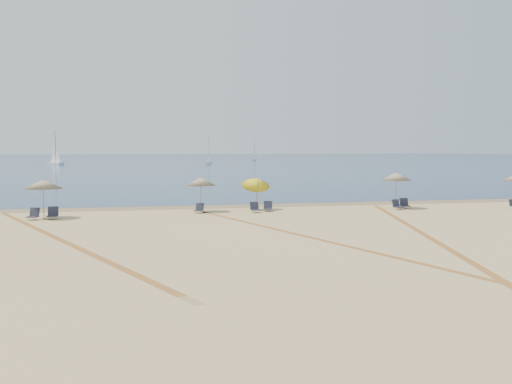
% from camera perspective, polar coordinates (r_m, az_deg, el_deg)
% --- Properties ---
extents(ground, '(160.00, 160.00, 0.00)m').
position_cam_1_polar(ground, '(19.86, 12.85, -7.97)').
color(ground, tan).
rests_on(ground, ground).
extents(ocean, '(500.00, 500.00, 0.00)m').
position_cam_1_polar(ocean, '(242.68, -10.67, 3.22)').
color(ocean, '#0C2151').
rests_on(ocean, ground).
extents(wet_sand, '(500.00, 500.00, 0.00)m').
position_cam_1_polar(wet_sand, '(42.55, -1.18, -1.35)').
color(wet_sand, olive).
rests_on(wet_sand, ground).
extents(umbrella_1, '(2.28, 2.28, 2.39)m').
position_cam_1_polar(umbrella_1, '(37.02, -20.09, 0.72)').
color(umbrella_1, gray).
rests_on(umbrella_1, ground).
extents(umbrella_2, '(1.93, 1.93, 2.35)m').
position_cam_1_polar(umbrella_2, '(38.62, -5.41, 1.04)').
color(umbrella_2, gray).
rests_on(umbrella_2, ground).
extents(umbrella_3, '(1.93, 1.98, 2.57)m').
position_cam_1_polar(umbrella_3, '(39.57, -0.03, 1.00)').
color(umbrella_3, gray).
rests_on(umbrella_3, ground).
extents(umbrella_4, '(2.12, 2.12, 2.57)m').
position_cam_1_polar(umbrella_4, '(41.77, 13.54, 1.49)').
color(umbrella_4, gray).
rests_on(umbrella_4, ground).
extents(chair_1, '(0.76, 0.83, 0.70)m').
position_cam_1_polar(chair_1, '(36.60, -20.91, -2.07)').
color(chair_1, black).
rests_on(chair_1, ground).
extents(chair_2, '(0.63, 0.74, 0.74)m').
position_cam_1_polar(chair_2, '(36.55, -19.24, -2.01)').
color(chair_2, black).
rests_on(chair_2, ground).
extents(chair_3, '(0.73, 0.78, 0.64)m').
position_cam_1_polar(chair_3, '(37.89, -5.56, -1.64)').
color(chair_3, black).
rests_on(chair_3, ground).
extents(chair_4, '(0.63, 0.72, 0.69)m').
position_cam_1_polar(chair_4, '(38.03, -0.10, -1.57)').
color(chair_4, black).
rests_on(chair_4, ground).
extents(chair_5, '(0.72, 0.78, 0.68)m').
position_cam_1_polar(chair_5, '(38.79, 1.18, -1.46)').
color(chair_5, black).
rests_on(chair_5, ground).
extents(chair_6, '(0.74, 0.80, 0.70)m').
position_cam_1_polar(chair_6, '(41.00, 13.63, -1.26)').
color(chair_6, black).
rests_on(chair_6, ground).
extents(chair_7, '(0.65, 0.74, 0.72)m').
position_cam_1_polar(chair_7, '(41.90, 14.32, -1.14)').
color(chair_7, black).
rests_on(chair_7, ground).
extents(sailboat_0, '(2.25, 5.37, 7.77)m').
position_cam_1_polar(sailboat_0, '(158.04, -4.62, 3.60)').
color(sailboat_0, white).
rests_on(sailboat_0, ocean).
extents(sailboat_1, '(2.37, 4.70, 6.79)m').
position_cam_1_polar(sailboat_1, '(207.23, -0.15, 3.69)').
color(sailboat_1, white).
rests_on(sailboat_1, ocean).
extents(sailboat_3, '(4.65, 5.69, 8.80)m').
position_cam_1_polar(sailboat_3, '(158.84, -19.01, 3.50)').
color(sailboat_3, white).
rests_on(sailboat_3, ocean).
extents(tire_tracks, '(53.28, 38.95, 0.00)m').
position_cam_1_polar(tire_tracks, '(28.23, 0.68, -4.22)').
color(tire_tracks, tan).
rests_on(tire_tracks, ground).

